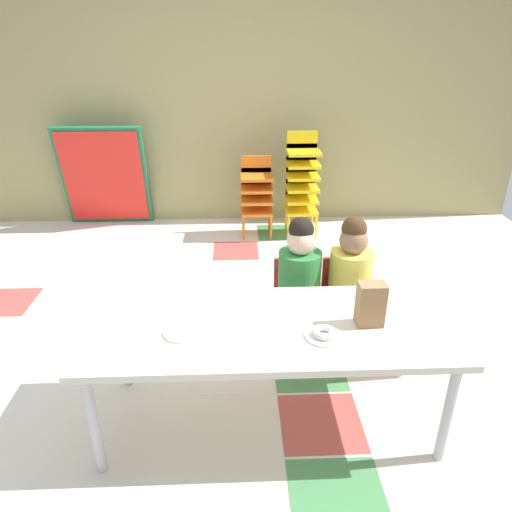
% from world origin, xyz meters
% --- Properties ---
extents(ground_plane, '(6.23, 4.60, 0.02)m').
position_xyz_m(ground_plane, '(-0.01, 0.00, -0.01)').
color(ground_plane, silver).
extents(back_wall, '(6.23, 0.10, 2.46)m').
position_xyz_m(back_wall, '(0.00, 2.30, 1.23)').
color(back_wall, tan).
rests_on(back_wall, ground_plane).
extents(craft_table, '(1.78, 0.73, 0.60)m').
position_xyz_m(craft_table, '(0.17, -0.84, 0.55)').
color(craft_table, beige).
rests_on(craft_table, ground_plane).
extents(seated_child_near_camera, '(0.32, 0.31, 0.92)m').
position_xyz_m(seated_child_near_camera, '(0.39, -0.25, 0.55)').
color(seated_child_near_camera, red).
rests_on(seated_child_near_camera, ground_plane).
extents(seated_child_middle_seat, '(0.32, 0.31, 0.92)m').
position_xyz_m(seated_child_middle_seat, '(0.71, -0.25, 0.55)').
color(seated_child_middle_seat, red).
rests_on(seated_child_middle_seat, ground_plane).
extents(kid_chair_orange_stack, '(0.32, 0.30, 0.80)m').
position_xyz_m(kid_chair_orange_stack, '(0.22, 1.79, 0.46)').
color(kid_chair_orange_stack, orange).
rests_on(kid_chair_orange_stack, ground_plane).
extents(kid_chair_yellow_stack, '(0.32, 0.30, 1.04)m').
position_xyz_m(kid_chair_yellow_stack, '(0.68, 1.79, 0.58)').
color(kid_chair_yellow_stack, yellow).
rests_on(kid_chair_yellow_stack, ground_plane).
extents(folded_activity_table, '(0.90, 0.29, 1.09)m').
position_xyz_m(folded_activity_table, '(-1.38, 2.10, 0.54)').
color(folded_activity_table, '#19724C').
rests_on(folded_activity_table, ground_plane).
extents(paper_bag_brown, '(0.13, 0.09, 0.22)m').
position_xyz_m(paper_bag_brown, '(0.65, -0.86, 0.71)').
color(paper_bag_brown, '#9E754C').
rests_on(paper_bag_brown, craft_table).
extents(paper_plate_near_edge, '(0.18, 0.18, 0.01)m').
position_xyz_m(paper_plate_near_edge, '(0.42, -0.96, 0.60)').
color(paper_plate_near_edge, white).
rests_on(paper_plate_near_edge, craft_table).
extents(paper_plate_center_table, '(0.18, 0.18, 0.01)m').
position_xyz_m(paper_plate_center_table, '(-0.25, -0.90, 0.60)').
color(paper_plate_center_table, white).
rests_on(paper_plate_center_table, craft_table).
extents(donut_powdered_on_plate, '(0.11, 0.11, 0.03)m').
position_xyz_m(donut_powdered_on_plate, '(0.42, -0.96, 0.62)').
color(donut_powdered_on_plate, white).
rests_on(donut_powdered_on_plate, craft_table).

